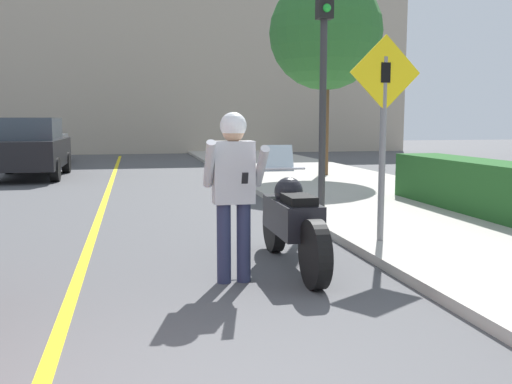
{
  "coord_description": "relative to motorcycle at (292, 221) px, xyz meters",
  "views": [
    {
      "loc": [
        -0.01,
        -2.54,
        1.61
      ],
      "look_at": [
        1.31,
        3.57,
        0.82
      ],
      "focal_mm": 40.0,
      "sensor_mm": 36.0,
      "label": 1
    }
  ],
  "objects": [
    {
      "name": "building_backdrop",
      "position": [
        -1.67,
        22.62,
        4.34
      ],
      "size": [
        28.0,
        1.2,
        9.72
      ],
      "color": "#B2A38E",
      "rests_on": "ground"
    },
    {
      "name": "motorcycle",
      "position": [
        0.0,
        0.0,
        0.0
      ],
      "size": [
        0.62,
        2.29,
        1.32
      ],
      "color": "black",
      "rests_on": "ground"
    },
    {
      "name": "crossing_sign",
      "position": [
        1.33,
        0.62,
        1.11
      ],
      "size": [
        0.91,
        0.08,
        2.53
      ],
      "color": "slate",
      "rests_on": "sidewalk_curb"
    },
    {
      "name": "hedge_row",
      "position": [
        3.93,
        2.11,
        0.01
      ],
      "size": [
        0.9,
        5.12,
        0.84
      ],
      "color": "#235623",
      "rests_on": "sidewalk_curb"
    },
    {
      "name": "person_biker",
      "position": [
        -0.72,
        -0.44,
        0.51
      ],
      "size": [
        0.59,
        0.47,
        1.69
      ],
      "color": "#282D4C",
      "rests_on": "ground"
    },
    {
      "name": "road_center_line",
      "position": [
        -2.27,
        2.62,
        -0.52
      ],
      "size": [
        0.12,
        36.0,
        0.01
      ],
      "color": "yellow",
      "rests_on": "ground"
    },
    {
      "name": "parked_car_black",
      "position": [
        -4.53,
        11.07,
        0.34
      ],
      "size": [
        1.88,
        4.2,
        1.68
      ],
      "color": "black",
      "rests_on": "ground"
    },
    {
      "name": "sidewalk_curb",
      "position": [
        3.13,
        0.62,
        -0.46
      ],
      "size": [
        4.4,
        44.0,
        0.11
      ],
      "color": "#ADA89E",
      "rests_on": "ground"
    },
    {
      "name": "street_tree",
      "position": [
        3.46,
        9.02,
        3.41
      ],
      "size": [
        3.04,
        3.04,
        5.35
      ],
      "color": "brown",
      "rests_on": "sidewalk_curb"
    },
    {
      "name": "parked_car_white",
      "position": [
        -5.15,
        16.3,
        0.34
      ],
      "size": [
        1.88,
        4.2,
        1.68
      ],
      "color": "black",
      "rests_on": "ground"
    },
    {
      "name": "traffic_light",
      "position": [
        1.51,
        3.44,
        2.32
      ],
      "size": [
        0.26,
        0.3,
        3.94
      ],
      "color": "#2D2D30",
      "rests_on": "sidewalk_curb"
    }
  ]
}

